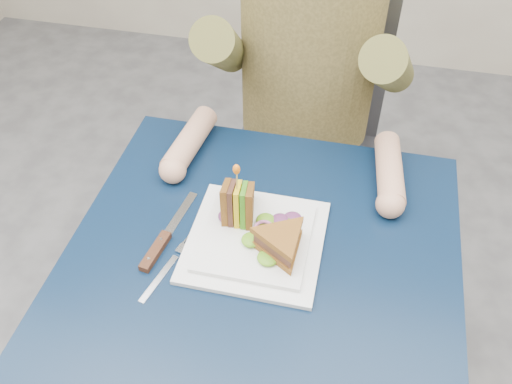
% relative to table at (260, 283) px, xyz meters
% --- Properties ---
extents(table, '(0.75, 0.75, 0.73)m').
position_rel_table_xyz_m(table, '(0.00, 0.00, 0.00)').
color(table, black).
rests_on(table, ground).
extents(chair, '(0.42, 0.40, 0.93)m').
position_rel_table_xyz_m(chair, '(0.00, 0.66, -0.11)').
color(chair, '#47474C').
rests_on(chair, ground).
extents(diner, '(0.54, 0.59, 0.74)m').
position_rel_table_xyz_m(diner, '(-0.00, 0.55, 0.26)').
color(diner, brown).
rests_on(diner, chair).
extents(plate, '(0.26, 0.26, 0.02)m').
position_rel_table_xyz_m(plate, '(-0.02, 0.04, 0.09)').
color(plate, white).
rests_on(plate, table).
extents(sandwich_flat, '(0.17, 0.17, 0.05)m').
position_rel_table_xyz_m(sandwich_flat, '(0.04, 0.01, 0.12)').
color(sandwich_flat, brown).
rests_on(sandwich_flat, plate).
extents(sandwich_upright, '(0.09, 0.14, 0.14)m').
position_rel_table_xyz_m(sandwich_upright, '(-0.06, 0.08, 0.13)').
color(sandwich_upright, brown).
rests_on(sandwich_upright, plate).
extents(fork, '(0.06, 0.18, 0.01)m').
position_rel_table_xyz_m(fork, '(-0.16, -0.06, 0.08)').
color(fork, silver).
rests_on(fork, table).
extents(knife, '(0.05, 0.22, 0.02)m').
position_rel_table_xyz_m(knife, '(-0.20, -0.01, 0.09)').
color(knife, silver).
rests_on(knife, table).
extents(toothpick, '(0.01, 0.01, 0.06)m').
position_rel_table_xyz_m(toothpick, '(-0.06, 0.08, 0.20)').
color(toothpick, tan).
rests_on(toothpick, sandwich_upright).
extents(toothpick_frill, '(0.01, 0.01, 0.02)m').
position_rel_table_xyz_m(toothpick_frill, '(-0.06, 0.08, 0.23)').
color(toothpick_frill, orange).
rests_on(toothpick_frill, sandwich_upright).
extents(lettuce_spill, '(0.15, 0.13, 0.02)m').
position_rel_table_xyz_m(lettuce_spill, '(-0.01, 0.05, 0.11)').
color(lettuce_spill, '#337A14').
rests_on(lettuce_spill, plate).
extents(onion_ring, '(0.04, 0.04, 0.02)m').
position_rel_table_xyz_m(onion_ring, '(-0.00, 0.04, 0.11)').
color(onion_ring, '#9E4C7A').
rests_on(onion_ring, plate).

